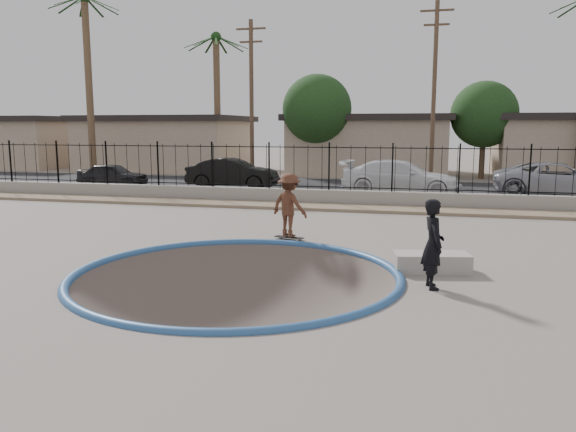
% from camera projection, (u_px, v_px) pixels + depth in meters
% --- Properties ---
extents(ground, '(120.00, 120.00, 2.20)m').
position_uv_depth(ground, '(335.00, 224.00, 24.49)').
color(ground, gray).
rests_on(ground, ground).
extents(bowl_pit, '(6.84, 6.84, 1.80)m').
position_uv_depth(bowl_pit, '(237.00, 275.00, 11.86)').
color(bowl_pit, '#50443D').
rests_on(bowl_pit, ground).
extents(coping_ring, '(7.04, 7.04, 0.20)m').
position_uv_depth(coping_ring, '(237.00, 275.00, 11.86)').
color(coping_ring, '#2B578E').
rests_on(coping_ring, ground).
extents(rock_strip, '(42.00, 1.60, 0.11)m').
position_uv_depth(rock_strip, '(324.00, 207.00, 21.63)').
color(rock_strip, tan).
rests_on(rock_strip, ground).
extents(retaining_wall, '(42.00, 0.45, 0.60)m').
position_uv_depth(retaining_wall, '(329.00, 197.00, 22.65)').
color(retaining_wall, gray).
rests_on(retaining_wall, ground).
extents(fence, '(40.00, 0.04, 1.80)m').
position_uv_depth(fence, '(329.00, 168.00, 22.46)').
color(fence, black).
rests_on(fence, retaining_wall).
extents(street, '(90.00, 8.00, 0.04)m').
position_uv_depth(street, '(351.00, 187.00, 29.11)').
color(street, black).
rests_on(street, ground).
extents(house_west_far, '(10.60, 8.60, 3.90)m').
position_uv_depth(house_west_far, '(17.00, 141.00, 44.60)').
color(house_west_far, tan).
rests_on(house_west_far, ground).
extents(house_west, '(11.60, 8.60, 3.90)m').
position_uv_depth(house_west, '(167.00, 142.00, 41.49)').
color(house_west, tan).
rests_on(house_west, ground).
extents(house_center, '(10.60, 8.60, 3.90)m').
position_uv_depth(house_center, '(370.00, 144.00, 37.91)').
color(house_center, tan).
rests_on(house_center, ground).
extents(palm_left, '(2.30, 2.30, 11.30)m').
position_uv_depth(palm_left, '(87.00, 48.00, 34.81)').
color(palm_left, brown).
rests_on(palm_left, ground).
extents(palm_mid, '(2.30, 2.30, 9.30)m').
position_uv_depth(palm_mid, '(217.00, 72.00, 37.16)').
color(palm_mid, brown).
rests_on(palm_mid, ground).
extents(utility_pole_left, '(1.70, 0.24, 9.00)m').
position_uv_depth(utility_pole_left, '(252.00, 98.00, 31.73)').
color(utility_pole_left, '#473323').
rests_on(utility_pole_left, ground).
extents(utility_pole_mid, '(1.70, 0.24, 9.50)m').
position_uv_depth(utility_pole_mid, '(434.00, 91.00, 29.29)').
color(utility_pole_mid, '#473323').
rests_on(utility_pole_mid, ground).
extents(street_tree_left, '(4.32, 4.32, 6.36)m').
position_uv_depth(street_tree_left, '(317.00, 109.00, 34.92)').
color(street_tree_left, '#473323').
rests_on(street_tree_left, ground).
extents(street_tree_mid, '(3.96, 3.96, 5.83)m').
position_uv_depth(street_tree_mid, '(484.00, 115.00, 33.54)').
color(street_tree_mid, '#473323').
rests_on(street_tree_mid, ground).
extents(skater, '(1.30, 1.06, 1.75)m').
position_uv_depth(skater, '(289.00, 208.00, 15.52)').
color(skater, brown).
rests_on(skater, ground).
extents(skateboard, '(0.88, 0.41, 0.07)m').
position_uv_depth(skateboard, '(289.00, 237.00, 15.65)').
color(skateboard, black).
rests_on(skateboard, ground).
extents(videographer, '(0.57, 0.73, 1.75)m').
position_uv_depth(videographer, '(433.00, 244.00, 10.80)').
color(videographer, black).
rests_on(videographer, ground).
extents(concrete_ledge, '(1.71, 1.03, 0.40)m').
position_uv_depth(concrete_ledge, '(431.00, 262.00, 12.18)').
color(concrete_ledge, '#A69D93').
rests_on(concrete_ledge, ground).
extents(car_a, '(3.66, 1.65, 1.22)m').
position_uv_depth(car_a, '(113.00, 175.00, 29.15)').
color(car_a, black).
rests_on(car_a, street).
extents(car_b, '(4.64, 1.81, 1.51)m').
position_uv_depth(car_b, '(233.00, 173.00, 28.33)').
color(car_b, black).
rests_on(car_b, street).
extents(car_c, '(5.59, 2.67, 1.57)m').
position_uv_depth(car_c, '(401.00, 177.00, 25.67)').
color(car_c, white).
rests_on(car_c, street).
extents(car_d, '(5.67, 2.87, 1.54)m').
position_uv_depth(car_d, '(559.00, 180.00, 24.80)').
color(car_d, '#9EA0A7').
rests_on(car_d, street).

